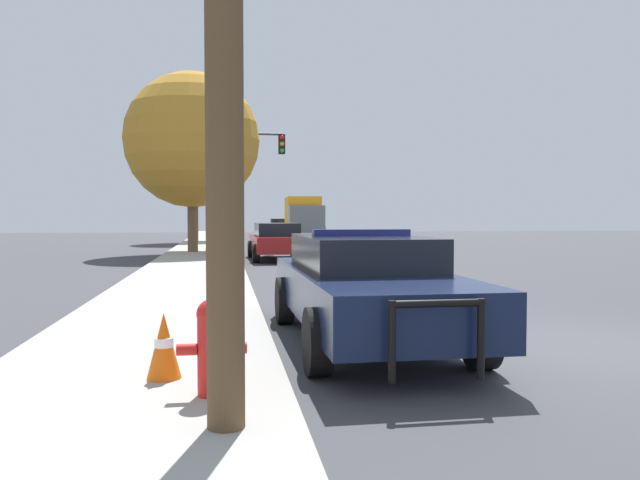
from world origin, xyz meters
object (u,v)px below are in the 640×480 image
object	(u,v)px
car_background_midblock	(276,240)
box_truck	(303,216)
traffic_cone	(164,345)
fire_hydrant	(212,344)
car_background_distant	(279,226)
tree_sidewalk_mid	(192,140)
traffic_light	(242,166)
police_car	(365,284)
tree_sidewalk_far	(195,155)

from	to	relation	value
car_background_midblock	box_truck	size ratio (longest dim) A/B	0.62
box_truck	traffic_cone	world-z (taller)	box_truck
fire_hydrant	box_truck	distance (m)	40.38
car_background_distant	tree_sidewalk_mid	xyz separation A→B (m)	(-5.95, -26.07, 4.10)
car_background_midblock	box_truck	bearing A→B (deg)	79.18
traffic_light	tree_sidewalk_mid	size ratio (longest dim) A/B	0.71
police_car	tree_sidewalk_mid	world-z (taller)	tree_sidewalk_mid
traffic_light	box_truck	size ratio (longest dim) A/B	0.72
car_background_midblock	traffic_cone	bearing A→B (deg)	-99.23
police_car	tree_sidewalk_mid	size ratio (longest dim) A/B	0.70
fire_hydrant	car_background_midblock	world-z (taller)	car_background_midblock
traffic_light	box_truck	world-z (taller)	traffic_light
car_background_midblock	car_background_distant	xyz separation A→B (m)	(2.70, 29.70, 0.01)
car_background_midblock	tree_sidewalk_far	distance (m)	16.64
car_background_distant	car_background_midblock	bearing A→B (deg)	-93.58
traffic_light	tree_sidewalk_mid	bearing A→B (deg)	-142.69
traffic_light	traffic_cone	bearing A→B (deg)	-93.59
car_background_distant	traffic_cone	size ratio (longest dim) A/B	6.78
car_background_midblock	box_truck	world-z (taller)	box_truck
car_background_distant	tree_sidewalk_mid	world-z (taller)	tree_sidewalk_mid
tree_sidewalk_far	police_car	bearing A→B (deg)	-83.46
tree_sidewalk_far	tree_sidewalk_mid	distance (m)	11.95
traffic_light	car_background_distant	bearing A→B (deg)	81.17
police_car	traffic_light	distance (m)	20.86
fire_hydrant	tree_sidewalk_far	distance (m)	33.91
car_background_midblock	police_car	bearing A→B (deg)	-91.39
traffic_cone	fire_hydrant	bearing A→B (deg)	-53.84
fire_hydrant	box_truck	xyz separation A→B (m)	(5.87, 39.94, 1.08)
traffic_light	car_background_midblock	size ratio (longest dim) A/B	1.17
box_truck	traffic_cone	xyz separation A→B (m)	(-6.33, -39.31, -1.21)
police_car	tree_sidewalk_far	world-z (taller)	tree_sidewalk_far
car_background_midblock	traffic_cone	distance (m)	17.52
car_background_midblock	tree_sidewalk_mid	xyz separation A→B (m)	(-3.25, 3.63, 4.11)
traffic_light	car_background_midblock	bearing A→B (deg)	-78.25
traffic_light	car_background_distant	distance (m)	24.92
tree_sidewalk_mid	car_background_distant	bearing A→B (deg)	77.14
car_background_distant	traffic_cone	bearing A→B (deg)	-94.72
police_car	tree_sidewalk_mid	xyz separation A→B (m)	(-3.14, 18.95, 4.08)
car_background_midblock	traffic_cone	xyz separation A→B (m)	(-2.51, -17.34, -0.29)
traffic_light	car_background_midblock	distance (m)	6.25
fire_hydrant	car_background_distant	world-z (taller)	car_background_distant
car_background_distant	police_car	bearing A→B (deg)	-91.96
car_background_distant	tree_sidewalk_far	world-z (taller)	tree_sidewalk_far
car_background_distant	fire_hydrant	bearing A→B (deg)	-94.09
tree_sidewalk_far	tree_sidewalk_mid	xyz separation A→B (m)	(0.40, -11.93, -0.50)
traffic_light	traffic_cone	distance (m)	22.92
box_truck	traffic_light	bearing A→B (deg)	76.43
fire_hydrant	tree_sidewalk_mid	world-z (taller)	tree_sidewalk_mid
car_background_distant	tree_sidewalk_far	xyz separation A→B (m)	(-6.35, -14.14, 4.60)
box_truck	tree_sidewalk_far	bearing A→B (deg)	43.46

